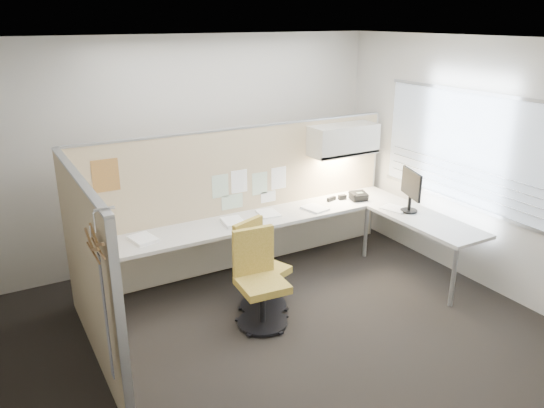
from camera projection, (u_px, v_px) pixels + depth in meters
floor at (267, 338)px, 5.22m from camera, size 5.50×4.50×0.01m
ceiling at (266, 40)px, 4.28m from camera, size 5.50×4.50×0.01m
wall_back at (178, 152)px, 6.59m from camera, size 5.50×0.02×2.80m
wall_front at (466, 323)px, 2.91m from camera, size 5.50×0.02×2.80m
wall_right at (477, 164)px, 6.03m from camera, size 0.02×4.50×2.80m
window_pane at (477, 152)px, 5.97m from camera, size 0.01×2.80×1.30m
partition_back at (242, 199)px, 6.49m from camera, size 4.10×0.06×1.75m
partition_left at (89, 273)px, 4.63m from camera, size 0.06×2.20×1.75m
desk at (288, 227)px, 6.37m from camera, size 4.00×2.07×0.73m
overhead_bin at (343, 140)px, 6.74m from camera, size 0.90×0.36×0.38m
task_light_strip at (343, 156)px, 6.81m from camera, size 0.60×0.06×0.02m
pinned_papers at (249, 187)px, 6.45m from camera, size 1.01×0.00×0.47m
poster at (106, 176)px, 5.53m from camera, size 0.28×0.00×0.35m
chair_left at (258, 269)px, 5.66m from camera, size 0.57×0.59×0.95m
chair_right at (259, 282)px, 5.35m from camera, size 0.52×0.52×0.98m
monitor at (411, 188)px, 6.39m from camera, size 0.21×0.48×0.52m
phone at (358, 196)px, 6.89m from camera, size 0.24×0.23×0.12m
stapler at (331, 199)px, 6.87m from camera, size 0.15×0.07×0.05m
tape_dispenser at (342, 197)px, 6.92m from camera, size 0.11×0.07×0.06m
coat_hook at (97, 259)px, 3.62m from camera, size 0.18×0.43×1.29m
paper_stack_0 at (143, 239)px, 5.65m from camera, size 0.28×0.34×0.04m
paper_stack_1 at (233, 222)px, 6.11m from camera, size 0.26×0.33×0.04m
paper_stack_2 at (268, 213)px, 6.41m from camera, size 0.27×0.33×0.02m
paper_stack_3 at (315, 208)px, 6.57m from camera, size 0.29×0.34×0.02m
paper_stack_4 at (394, 209)px, 6.57m from camera, size 0.31×0.36×0.02m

